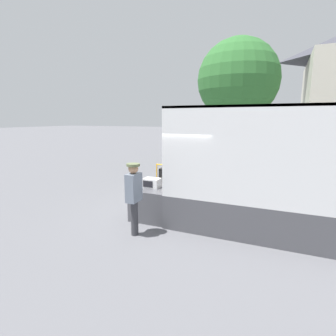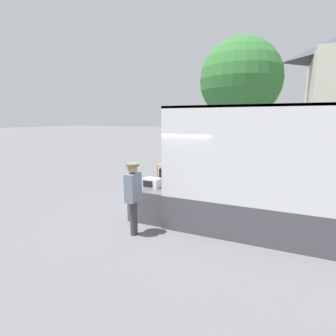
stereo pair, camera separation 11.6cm
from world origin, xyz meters
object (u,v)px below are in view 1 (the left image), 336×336
(microwave, at_px, (152,183))
(street_tree, at_px, (238,80))
(worker_person, at_px, (134,191))
(portable_generator, at_px, (170,174))

(microwave, xyz_separation_m, street_tree, (0.79, 9.50, 4.01))
(worker_person, height_order, street_tree, street_tree)
(microwave, relative_size, street_tree, 0.06)
(microwave, relative_size, worker_person, 0.26)
(street_tree, bearing_deg, portable_generator, -94.26)
(microwave, bearing_deg, worker_person, -83.25)
(portable_generator, xyz_separation_m, worker_person, (0.00, -2.21, 0.01))
(microwave, height_order, portable_generator, portable_generator)
(worker_person, relative_size, street_tree, 0.25)
(portable_generator, height_order, street_tree, street_tree)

